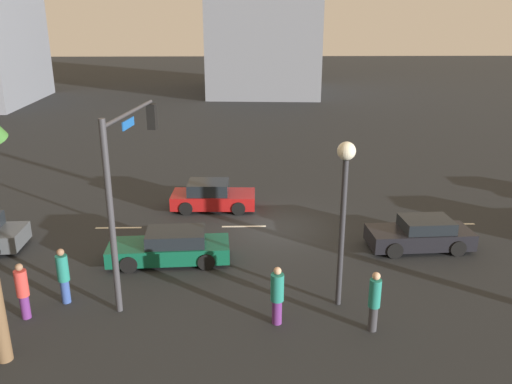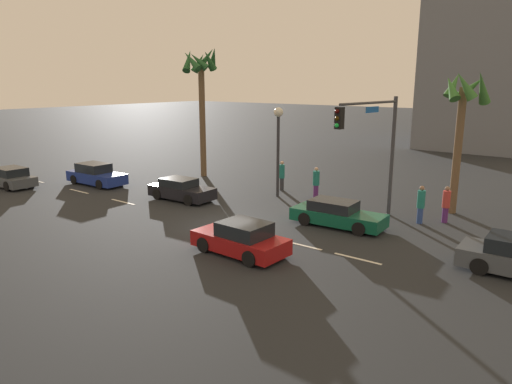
{
  "view_description": "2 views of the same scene",
  "coord_description": "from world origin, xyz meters",
  "px_view_note": "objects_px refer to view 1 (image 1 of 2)",
  "views": [
    {
      "loc": [
        1.61,
        21.5,
        8.83
      ],
      "look_at": [
        0.98,
        -0.11,
        1.59
      ],
      "focal_mm": 36.44,
      "sensor_mm": 36.0,
      "label": 1
    },
    {
      "loc": [
        14.69,
        -16.51,
        6.88
      ],
      "look_at": [
        1.43,
        0.72,
        1.79
      ],
      "focal_mm": 33.2,
      "sensor_mm": 36.0,
      "label": 2
    }
  ],
  "objects_px": {
    "pedestrian_1": "(277,294)",
    "streetlamp": "(344,192)",
    "pedestrian_3": "(23,290)",
    "car_3": "(212,196)",
    "traffic_signal": "(127,169)",
    "car_2": "(171,247)",
    "pedestrian_2": "(63,274)",
    "car_4": "(421,235)",
    "pedestrian_0": "(374,300)"
  },
  "relations": [
    {
      "from": "car_4",
      "to": "pedestrian_2",
      "type": "relative_size",
      "value": 2.18
    },
    {
      "from": "car_3",
      "to": "car_4",
      "type": "distance_m",
      "value": 9.88
    },
    {
      "from": "traffic_signal",
      "to": "car_4",
      "type": "bearing_deg",
      "value": -166.3
    },
    {
      "from": "traffic_signal",
      "to": "pedestrian_0",
      "type": "height_order",
      "value": "traffic_signal"
    },
    {
      "from": "pedestrian_1",
      "to": "streetlamp",
      "type": "bearing_deg",
      "value": -152.51
    },
    {
      "from": "car_3",
      "to": "traffic_signal",
      "type": "distance_m",
      "value": 8.64
    },
    {
      "from": "traffic_signal",
      "to": "pedestrian_2",
      "type": "relative_size",
      "value": 3.23
    },
    {
      "from": "pedestrian_2",
      "to": "pedestrian_0",
      "type": "bearing_deg",
      "value": 168.83
    },
    {
      "from": "car_3",
      "to": "streetlamp",
      "type": "relative_size",
      "value": 0.75
    },
    {
      "from": "streetlamp",
      "to": "pedestrian_2",
      "type": "xyz_separation_m",
      "value": [
        8.87,
        -0.36,
        -2.84
      ]
    },
    {
      "from": "car_2",
      "to": "pedestrian_2",
      "type": "distance_m",
      "value": 4.25
    },
    {
      "from": "car_2",
      "to": "streetlamp",
      "type": "distance_m",
      "value": 7.42
    },
    {
      "from": "car_3",
      "to": "pedestrian_2",
      "type": "relative_size",
      "value": 2.13
    },
    {
      "from": "car_4",
      "to": "streetlamp",
      "type": "bearing_deg",
      "value": 45.87
    },
    {
      "from": "car_2",
      "to": "pedestrian_2",
      "type": "relative_size",
      "value": 2.42
    },
    {
      "from": "pedestrian_1",
      "to": "pedestrian_2",
      "type": "xyz_separation_m",
      "value": [
        6.8,
        -1.44,
        0.02
      ]
    },
    {
      "from": "car_2",
      "to": "traffic_signal",
      "type": "relative_size",
      "value": 0.75
    },
    {
      "from": "pedestrian_3",
      "to": "car_3",
      "type": "bearing_deg",
      "value": -118.81
    },
    {
      "from": "car_4",
      "to": "pedestrian_2",
      "type": "bearing_deg",
      "value": 16.5
    },
    {
      "from": "streetlamp",
      "to": "pedestrian_0",
      "type": "bearing_deg",
      "value": 115.86
    },
    {
      "from": "streetlamp",
      "to": "pedestrian_2",
      "type": "relative_size",
      "value": 2.83
    },
    {
      "from": "car_3",
      "to": "pedestrian_3",
      "type": "bearing_deg",
      "value": 61.19
    },
    {
      "from": "car_2",
      "to": "traffic_signal",
      "type": "distance_m",
      "value": 4.13
    },
    {
      "from": "car_3",
      "to": "pedestrian_1",
      "type": "height_order",
      "value": "pedestrian_1"
    },
    {
      "from": "car_2",
      "to": "pedestrian_0",
      "type": "distance_m",
      "value": 8.15
    },
    {
      "from": "car_2",
      "to": "pedestrian_0",
      "type": "relative_size",
      "value": 2.41
    },
    {
      "from": "car_4",
      "to": "car_2",
      "type": "bearing_deg",
      "value": 5.32
    },
    {
      "from": "car_2",
      "to": "streetlamp",
      "type": "height_order",
      "value": "streetlamp"
    },
    {
      "from": "traffic_signal",
      "to": "pedestrian_0",
      "type": "distance_m",
      "value": 8.76
    },
    {
      "from": "car_3",
      "to": "traffic_signal",
      "type": "relative_size",
      "value": 0.66
    },
    {
      "from": "pedestrian_1",
      "to": "pedestrian_3",
      "type": "relative_size",
      "value": 1.02
    },
    {
      "from": "traffic_signal",
      "to": "pedestrian_1",
      "type": "xyz_separation_m",
      "value": [
        -4.75,
        2.62,
        -3.21
      ]
    },
    {
      "from": "car_4",
      "to": "pedestrian_2",
      "type": "distance_m",
      "value": 13.5
    },
    {
      "from": "traffic_signal",
      "to": "streetlamp",
      "type": "xyz_separation_m",
      "value": [
        -6.81,
        1.54,
        -0.35
      ]
    },
    {
      "from": "pedestrian_2",
      "to": "pedestrian_1",
      "type": "bearing_deg",
      "value": 168.09
    },
    {
      "from": "pedestrian_0",
      "to": "traffic_signal",
      "type": "bearing_deg",
      "value": -22.16
    },
    {
      "from": "pedestrian_0",
      "to": "pedestrian_2",
      "type": "distance_m",
      "value": 9.8
    },
    {
      "from": "pedestrian_1",
      "to": "pedestrian_2",
      "type": "bearing_deg",
      "value": -11.91
    },
    {
      "from": "streetlamp",
      "to": "pedestrian_3",
      "type": "relative_size",
      "value": 2.92
    },
    {
      "from": "streetlamp",
      "to": "car_3",
      "type": "bearing_deg",
      "value": -63.45
    },
    {
      "from": "car_3",
      "to": "car_4",
      "type": "xyz_separation_m",
      "value": [
        -8.6,
        4.87,
        -0.03
      ]
    },
    {
      "from": "pedestrian_1",
      "to": "pedestrian_3",
      "type": "xyz_separation_m",
      "value": [
        7.75,
        -0.53,
        -0.01
      ]
    },
    {
      "from": "car_3",
      "to": "traffic_signal",
      "type": "xyz_separation_m",
      "value": [
        2.28,
        7.53,
        3.57
      ]
    },
    {
      "from": "car_3",
      "to": "pedestrian_0",
      "type": "bearing_deg",
      "value": 116.45
    },
    {
      "from": "car_2",
      "to": "traffic_signal",
      "type": "xyz_separation_m",
      "value": [
        1.0,
        1.73,
        3.61
      ]
    },
    {
      "from": "pedestrian_0",
      "to": "pedestrian_3",
      "type": "distance_m",
      "value": 10.61
    },
    {
      "from": "car_4",
      "to": "pedestrian_1",
      "type": "relative_size",
      "value": 2.2
    },
    {
      "from": "traffic_signal",
      "to": "pedestrian_2",
      "type": "xyz_separation_m",
      "value": [
        2.06,
        1.18,
        -3.19
      ]
    },
    {
      "from": "pedestrian_2",
      "to": "car_2",
      "type": "bearing_deg",
      "value": -136.4
    },
    {
      "from": "pedestrian_0",
      "to": "pedestrian_2",
      "type": "relative_size",
      "value": 1.0
    }
  ]
}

